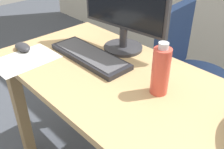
# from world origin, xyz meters

# --- Properties ---
(desk) EXTENTS (1.53, 0.63, 0.74)m
(desk) POSITION_xyz_m (0.00, 0.00, 0.63)
(desk) COLOR tan
(desk) RESTS_ON ground_plane
(office_chair) EXTENTS (0.48, 0.48, 0.89)m
(office_chair) POSITION_xyz_m (-0.15, 0.61, 0.38)
(office_chair) COLOR black
(office_chair) RESTS_ON ground_plane
(monitor) EXTENTS (0.48, 0.20, 0.41)m
(monitor) POSITION_xyz_m (-0.33, 0.20, 0.96)
(monitor) COLOR #333338
(monitor) RESTS_ON desk
(keyboard) EXTENTS (0.44, 0.15, 0.03)m
(keyboard) POSITION_xyz_m (-0.37, 0.01, 0.75)
(keyboard) COLOR #232328
(keyboard) RESTS_ON desk
(computer_mouse) EXTENTS (0.11, 0.06, 0.04)m
(computer_mouse) POSITION_xyz_m (-0.67, -0.18, 0.75)
(computer_mouse) COLOR #333338
(computer_mouse) RESTS_ON desk
(paper_sheet) EXTENTS (0.22, 0.30, 0.00)m
(paper_sheet) POSITION_xyz_m (-0.57, -0.22, 0.74)
(paper_sheet) COLOR white
(paper_sheet) RESTS_ON desk
(water_bottle) EXTENTS (0.07, 0.07, 0.21)m
(water_bottle) POSITION_xyz_m (0.03, 0.03, 0.83)
(water_bottle) COLOR #D84C3D
(water_bottle) RESTS_ON desk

